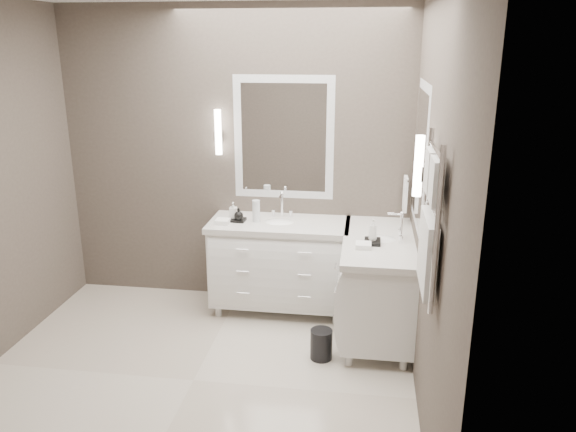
# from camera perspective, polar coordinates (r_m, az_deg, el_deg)

# --- Properties ---
(floor) EXTENTS (3.20, 3.00, 0.01)m
(floor) POSITION_cam_1_polar(r_m,az_deg,el_deg) (4.34, -9.58, -16.19)
(floor) COLOR beige
(floor) RESTS_ON ground
(wall_back) EXTENTS (3.20, 0.01, 2.70)m
(wall_back) POSITION_cam_1_polar(r_m,az_deg,el_deg) (5.18, -5.38, 5.84)
(wall_back) COLOR #4E453E
(wall_back) RESTS_ON floor
(wall_front) EXTENTS (3.20, 0.01, 2.70)m
(wall_front) POSITION_cam_1_polar(r_m,az_deg,el_deg) (2.48, -21.59, -8.34)
(wall_front) COLOR #4E453E
(wall_front) RESTS_ON floor
(wall_right) EXTENTS (0.01, 3.00, 2.70)m
(wall_right) POSITION_cam_1_polar(r_m,az_deg,el_deg) (3.60, 14.39, 0.27)
(wall_right) COLOR #4E453E
(wall_right) RESTS_ON floor
(vanity_back) EXTENTS (1.24, 0.59, 0.97)m
(vanity_back) POSITION_cam_1_polar(r_m,az_deg,el_deg) (5.08, -0.86, -4.51)
(vanity_back) COLOR white
(vanity_back) RESTS_ON floor
(vanity_right) EXTENTS (0.59, 1.24, 0.97)m
(vanity_right) POSITION_cam_1_polar(r_m,az_deg,el_deg) (4.73, 9.12, -6.46)
(vanity_right) COLOR white
(vanity_right) RESTS_ON floor
(mirror_back) EXTENTS (0.90, 0.02, 1.10)m
(mirror_back) POSITION_cam_1_polar(r_m,az_deg,el_deg) (5.04, -0.45, 7.92)
(mirror_back) COLOR white
(mirror_back) RESTS_ON wall_back
(mirror_right) EXTENTS (0.02, 0.90, 1.10)m
(mirror_right) POSITION_cam_1_polar(r_m,az_deg,el_deg) (4.33, 13.31, 5.89)
(mirror_right) COLOR white
(mirror_right) RESTS_ON wall_right
(sconce_back) EXTENTS (0.06, 0.06, 0.40)m
(sconce_back) POSITION_cam_1_polar(r_m,az_deg,el_deg) (5.09, -7.10, 8.37)
(sconce_back) COLOR white
(sconce_back) RESTS_ON wall_back
(sconce_right) EXTENTS (0.06, 0.06, 0.40)m
(sconce_right) POSITION_cam_1_polar(r_m,az_deg,el_deg) (3.75, 13.11, 4.85)
(sconce_right) COLOR white
(sconce_right) RESTS_ON wall_right
(towel_bar_corner) EXTENTS (0.03, 0.22, 0.30)m
(towel_bar_corner) POSITION_cam_1_polar(r_m,az_deg,el_deg) (4.97, 11.83, 2.28)
(towel_bar_corner) COLOR white
(towel_bar_corner) RESTS_ON wall_right
(towel_ladder) EXTENTS (0.06, 0.58, 0.90)m
(towel_ladder) POSITION_cam_1_polar(r_m,az_deg,el_deg) (3.21, 14.19, -1.04)
(towel_ladder) COLOR white
(towel_ladder) RESTS_ON wall_right
(waste_bin) EXTENTS (0.17, 0.17, 0.24)m
(waste_bin) POSITION_cam_1_polar(r_m,az_deg,el_deg) (4.48, 3.39, -12.88)
(waste_bin) COLOR black
(waste_bin) RESTS_ON floor
(amenity_tray_back) EXTENTS (0.17, 0.13, 0.02)m
(amenity_tray_back) POSITION_cam_1_polar(r_m,az_deg,el_deg) (4.99, -5.28, -0.38)
(amenity_tray_back) COLOR black
(amenity_tray_back) RESTS_ON vanity_back
(amenity_tray_right) EXTENTS (0.13, 0.17, 0.03)m
(amenity_tray_right) POSITION_cam_1_polar(r_m,az_deg,el_deg) (4.48, 8.58, -2.58)
(amenity_tray_right) COLOR black
(amenity_tray_right) RESTS_ON vanity_right
(water_bottle) EXTENTS (0.08, 0.08, 0.19)m
(water_bottle) POSITION_cam_1_polar(r_m,az_deg,el_deg) (4.94, -3.25, 0.51)
(water_bottle) COLOR silver
(water_bottle) RESTS_ON vanity_back
(soap_bottle_a) EXTENTS (0.07, 0.07, 0.14)m
(soap_bottle_a) POSITION_cam_1_polar(r_m,az_deg,el_deg) (4.99, -5.59, 0.61)
(soap_bottle_a) COLOR white
(soap_bottle_a) RESTS_ON amenity_tray_back
(soap_bottle_b) EXTENTS (0.11, 0.11, 0.11)m
(soap_bottle_b) POSITION_cam_1_polar(r_m,az_deg,el_deg) (4.94, -5.04, 0.21)
(soap_bottle_b) COLOR black
(soap_bottle_b) RESTS_ON amenity_tray_back
(soap_bottle_c) EXTENTS (0.09, 0.09, 0.17)m
(soap_bottle_c) POSITION_cam_1_polar(r_m,az_deg,el_deg) (4.45, 8.63, -1.38)
(soap_bottle_c) COLOR white
(soap_bottle_c) RESTS_ON amenity_tray_right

